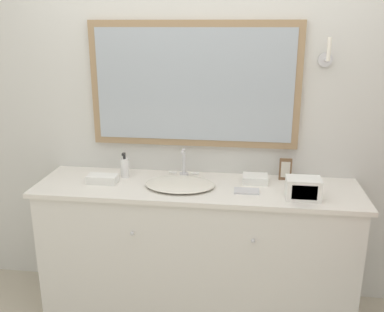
{
  "coord_description": "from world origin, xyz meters",
  "views": [
    {
      "loc": [
        0.3,
        -2.25,
        1.91
      ],
      "look_at": [
        -0.03,
        0.29,
        1.11
      ],
      "focal_mm": 40.0,
      "sensor_mm": 36.0,
      "label": 1
    }
  ],
  "objects_px": {
    "soap_bottle": "(125,167)",
    "picture_frame": "(285,169)",
    "sink_basin": "(180,183)",
    "appliance_box": "(303,189)"
  },
  "relations": [
    {
      "from": "soap_bottle",
      "to": "sink_basin",
      "type": "bearing_deg",
      "value": -17.07
    },
    {
      "from": "soap_bottle",
      "to": "picture_frame",
      "type": "bearing_deg",
      "value": 4.49
    },
    {
      "from": "sink_basin",
      "to": "appliance_box",
      "type": "xyz_separation_m",
      "value": [
        0.76,
        -0.11,
        0.04
      ]
    },
    {
      "from": "sink_basin",
      "to": "soap_bottle",
      "type": "relative_size",
      "value": 2.57
    },
    {
      "from": "appliance_box",
      "to": "picture_frame",
      "type": "bearing_deg",
      "value": 104.53
    },
    {
      "from": "sink_basin",
      "to": "appliance_box",
      "type": "height_order",
      "value": "sink_basin"
    },
    {
      "from": "soap_bottle",
      "to": "appliance_box",
      "type": "bearing_deg",
      "value": -11.16
    },
    {
      "from": "picture_frame",
      "to": "soap_bottle",
      "type": "bearing_deg",
      "value": -175.51
    },
    {
      "from": "appliance_box",
      "to": "picture_frame",
      "type": "relative_size",
      "value": 1.36
    },
    {
      "from": "soap_bottle",
      "to": "picture_frame",
      "type": "height_order",
      "value": "soap_bottle"
    }
  ]
}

